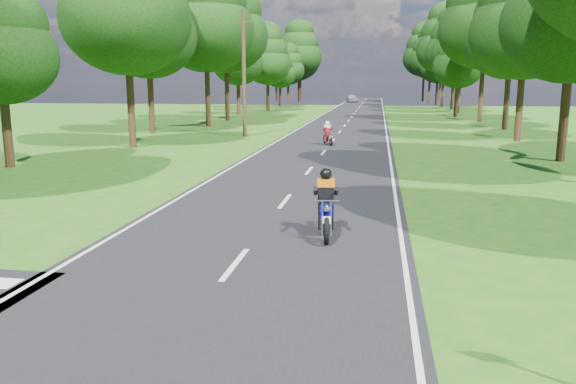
# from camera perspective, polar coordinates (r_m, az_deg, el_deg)

# --- Properties ---
(ground) EXTENTS (160.00, 160.00, 0.00)m
(ground) POSITION_cam_1_polar(r_m,az_deg,el_deg) (9.36, -8.51, -11.20)
(ground) COLOR #1E5A14
(ground) RESTS_ON ground
(main_road) EXTENTS (7.00, 140.00, 0.02)m
(main_road) POSITION_cam_1_polar(r_m,az_deg,el_deg) (58.41, 6.49, 7.58)
(main_road) COLOR black
(main_road) RESTS_ON ground
(road_markings) EXTENTS (7.40, 140.00, 0.01)m
(road_markings) POSITION_cam_1_polar(r_m,az_deg,el_deg) (56.55, 6.26, 7.49)
(road_markings) COLOR silver
(road_markings) RESTS_ON main_road
(treeline) EXTENTS (40.00, 115.35, 14.78)m
(treeline) POSITION_cam_1_polar(r_m,az_deg,el_deg) (68.48, 8.29, 14.95)
(treeline) COLOR black
(treeline) RESTS_ON ground
(telegraph_pole) EXTENTS (1.20, 0.26, 8.00)m
(telegraph_pole) POSITION_cam_1_polar(r_m,az_deg,el_deg) (37.27, -4.50, 11.91)
(telegraph_pole) COLOR #382616
(telegraph_pole) RESTS_ON ground
(rider_near_blue) EXTENTS (0.84, 1.93, 1.55)m
(rider_near_blue) POSITION_cam_1_polar(r_m,az_deg,el_deg) (13.00, 3.86, -1.07)
(rider_near_blue) COLOR #0D0F97
(rider_near_blue) RESTS_ON main_road
(rider_far_red) EXTENTS (1.04, 1.70, 1.34)m
(rider_far_red) POSITION_cam_1_polar(r_m,az_deg,el_deg) (32.07, 4.07, 6.00)
(rider_far_red) COLOR #A7240C
(rider_far_red) RESTS_ON main_road
(distant_car) EXTENTS (2.56, 4.42, 1.41)m
(distant_car) POSITION_cam_1_polar(r_m,az_deg,el_deg) (100.89, 6.48, 9.45)
(distant_car) COLOR silver
(distant_car) RESTS_ON main_road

